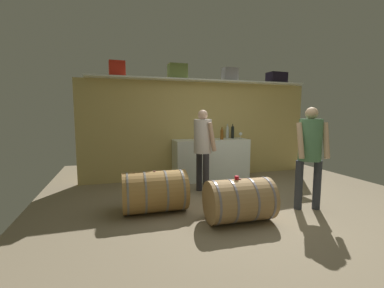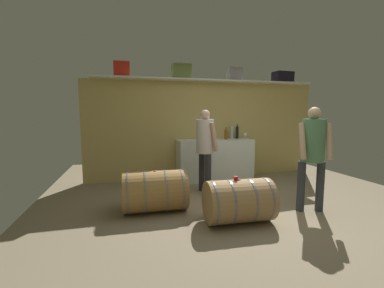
% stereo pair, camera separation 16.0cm
% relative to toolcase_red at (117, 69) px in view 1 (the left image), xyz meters
% --- Properties ---
extents(ground_plane, '(6.49, 7.94, 0.02)m').
position_rel_toolcase_red_xyz_m(ground_plane, '(1.81, -1.63, -2.33)').
color(ground_plane, '#86765C').
extents(back_wall_panel, '(5.29, 0.10, 2.14)m').
position_rel_toolcase_red_xyz_m(back_wall_panel, '(1.81, 0.15, -1.25)').
color(back_wall_panel, tan).
rests_on(back_wall_panel, ground).
extents(high_shelf_board, '(4.87, 0.40, 0.03)m').
position_rel_toolcase_red_xyz_m(high_shelf_board, '(1.81, 0.00, -0.16)').
color(high_shelf_board, silver).
rests_on(high_shelf_board, back_wall_panel).
extents(toolcase_red, '(0.32, 0.23, 0.30)m').
position_rel_toolcase_red_xyz_m(toolcase_red, '(0.00, 0.00, 0.00)').
color(toolcase_red, red).
rests_on(toolcase_red, high_shelf_board).
extents(toolcase_olive, '(0.39, 0.26, 0.31)m').
position_rel_toolcase_red_xyz_m(toolcase_olive, '(1.22, 0.00, 0.00)').
color(toolcase_olive, olive).
rests_on(toolcase_olive, high_shelf_board).
extents(toolcase_grey, '(0.33, 0.23, 0.29)m').
position_rel_toolcase_red_xyz_m(toolcase_grey, '(2.43, 0.00, -0.00)').
color(toolcase_grey, gray).
rests_on(toolcase_grey, high_shelf_board).
extents(toolcase_black, '(0.45, 0.31, 0.24)m').
position_rel_toolcase_red_xyz_m(toolcase_black, '(3.65, 0.00, -0.03)').
color(toolcase_black, black).
rests_on(toolcase_black, high_shelf_board).
extents(work_cabinet, '(1.64, 0.53, 0.88)m').
position_rel_toolcase_red_xyz_m(work_cabinet, '(1.92, -0.18, -1.88)').
color(work_cabinet, white).
rests_on(work_cabinet, ground).
extents(wine_bottle_dark, '(0.07, 0.07, 0.32)m').
position_rel_toolcase_red_xyz_m(wine_bottle_dark, '(2.49, -0.06, -1.29)').
color(wine_bottle_dark, black).
rests_on(wine_bottle_dark, work_cabinet).
extents(wine_bottle_amber, '(0.07, 0.07, 0.27)m').
position_rel_toolcase_red_xyz_m(wine_bottle_amber, '(2.15, -0.25, -1.31)').
color(wine_bottle_amber, brown).
rests_on(wine_bottle_amber, work_cabinet).
extents(wine_bottle_clear, '(0.07, 0.07, 0.33)m').
position_rel_toolcase_red_xyz_m(wine_bottle_clear, '(2.37, -0.04, -1.29)').
color(wine_bottle_clear, '#B8C3BE').
rests_on(wine_bottle_clear, work_cabinet).
extents(wine_glass, '(0.08, 0.08, 0.14)m').
position_rel_toolcase_red_xyz_m(wine_glass, '(2.64, -0.17, -1.34)').
color(wine_glass, white).
rests_on(wine_glass, work_cabinet).
extents(red_funnel, '(0.11, 0.11, 0.11)m').
position_rel_toolcase_red_xyz_m(red_funnel, '(1.67, -0.16, -1.38)').
color(red_funnel, red).
rests_on(red_funnel, work_cabinet).
extents(wine_barrel_near, '(0.90, 0.61, 0.59)m').
position_rel_toolcase_red_xyz_m(wine_barrel_near, '(1.47, -2.40, -2.03)').
color(wine_barrel_near, '#A27D4F').
rests_on(wine_barrel_near, ground).
extents(wine_barrel_far, '(0.94, 0.63, 0.61)m').
position_rel_toolcase_red_xyz_m(wine_barrel_far, '(0.44, -1.73, -2.02)').
color(wine_barrel_far, '#A1763D').
rests_on(wine_barrel_far, ground).
extents(tasting_cup, '(0.06, 0.06, 0.04)m').
position_rel_toolcase_red_xyz_m(tasting_cup, '(1.43, -2.40, -1.72)').
color(tasting_cup, red).
rests_on(tasting_cup, wine_barrel_near).
extents(winemaker_pouring, '(0.49, 0.41, 1.53)m').
position_rel_toolcase_red_xyz_m(winemaker_pouring, '(2.67, -2.30, -1.38)').
color(winemaker_pouring, '#2F343C').
rests_on(winemaker_pouring, ground).
extents(visitor_tasting, '(0.37, 0.46, 1.51)m').
position_rel_toolcase_red_xyz_m(visitor_tasting, '(1.43, -1.04, -1.39)').
color(visitor_tasting, '#2D2B31').
rests_on(visitor_tasting, ground).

